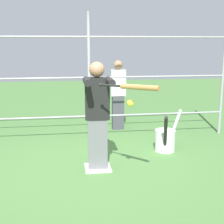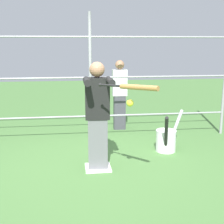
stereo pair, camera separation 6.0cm
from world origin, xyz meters
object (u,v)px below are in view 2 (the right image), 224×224
Objects in this scene: baseball_bat_swinging at (134,87)px; bystander_behind_fence at (120,94)px; batter at (98,113)px; bat_bucket at (166,140)px; softball_in_flight at (130,103)px.

bystander_behind_fence reaches higher than baseball_bat_swinging.
bat_bucket is (-1.30, -0.66, -0.68)m from batter.
batter reaches higher than softball_in_flight.
softball_in_flight is (0.00, -0.20, -0.24)m from baseball_bat_swinging.
bat_bucket is at bearing -125.65° from softball_in_flight.
softball_in_flight is at bearing 54.35° from bat_bucket.
bystander_behind_fence is at bearing -95.74° from baseball_bat_swinging.
softball_in_flight reaches higher than bat_bucket.
batter is 1.05m from baseball_bat_swinging.
batter is at bearing -65.65° from baseball_bat_swinging.
batter is 1.06× the size of bystander_behind_fence.
batter reaches higher than bat_bucket.
baseball_bat_swinging is at bearing 114.35° from batter.
baseball_bat_swinging is 7.44× the size of softball_in_flight.
softball_in_flight is at bearing -89.00° from baseball_bat_swinging.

